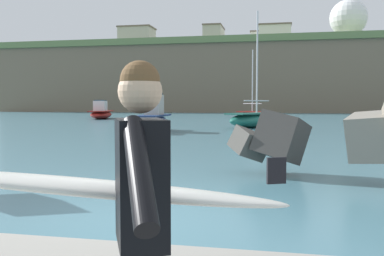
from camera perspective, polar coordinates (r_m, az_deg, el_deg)
The scene contains 14 objects.
ground_plane at distance 6.78m, azimuth -6.88°, elevation -12.08°, with size 400.00×400.00×0.00m, color #42707F.
breakwater_jetty at distance 7.81m, azimuth 15.92°, elevation -2.05°, with size 27.92×7.33×2.76m.
surfer_with_board at distance 2.15m, azimuth -8.24°, elevation -11.08°, with size 2.05×1.47×1.78m.
boat_near_left at distance 26.29m, azimuth -5.36°, elevation 1.19°, with size 1.78×5.00×2.44m.
boat_near_right at distance 48.54m, azimuth 8.55°, elevation 1.88°, with size 4.69×4.04×7.90m.
boat_mid_right at distance 30.74m, azimuth 8.43°, elevation 1.20°, with size 4.32×5.20×8.48m.
boat_far_left at distance 48.27m, azimuth -12.34°, elevation 2.05°, with size 3.47×6.56×2.14m.
mooring_buoy_inner at distance 45.11m, azimuth -6.36°, elevation 1.44°, with size 0.44×0.44×0.44m.
headland_bluff at distance 96.12m, azimuth 5.44°, elevation 6.51°, with size 91.22×42.61×13.78m.
radar_dome at distance 101.64m, azimuth 20.62°, elevation 13.54°, with size 8.16×8.16×10.93m.
station_building_west at distance 97.23m, azimuth 11.27°, elevation 12.04°, with size 7.16×7.77×5.21m.
station_building_central at distance 99.46m, azimuth 3.01°, elevation 12.08°, with size 4.31×8.10×5.80m.
station_building_east at distance 103.93m, azimuth 10.27°, elevation 11.47°, with size 8.08×5.20×5.11m.
station_building_annex at distance 100.71m, azimuth -7.54°, elevation 11.92°, with size 7.93×6.15×5.69m.
Camera 1 is at (2.04, -6.20, 1.82)m, focal length 38.95 mm.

